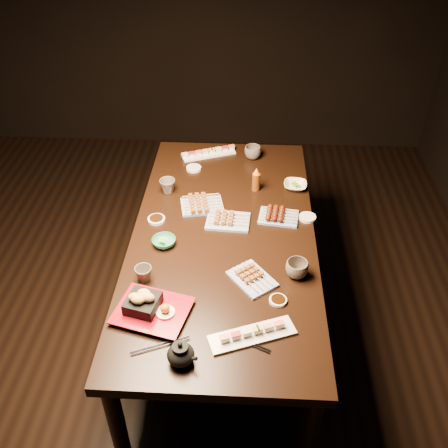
{
  "coord_description": "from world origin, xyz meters",
  "views": [
    {
      "loc": [
        0.41,
        -1.67,
        2.31
      ],
      "look_at": [
        0.31,
        0.28,
        0.77
      ],
      "focal_mm": 40.0,
      "sensor_mm": 36.0,
      "label": 1
    }
  ],
  "objects_px": {
    "dining_table": "(224,287)",
    "tempura_tray": "(152,305)",
    "sushi_platter_far": "(208,152)",
    "teacup_far_right": "(253,152)",
    "condiment_bottle": "(256,179)",
    "edamame_bowl_green": "(164,242)",
    "edamame_bowl_cream": "(295,186)",
    "teacup_far_left": "(168,186)",
    "sushi_platter_near": "(252,333)",
    "yakitori_plate_left": "(202,203)",
    "yakitori_plate_center": "(228,218)",
    "teacup_near_left": "(144,274)",
    "yakitori_plate_right": "(252,276)",
    "teacup_mid_right": "(297,269)",
    "teapot": "(181,353)"
  },
  "relations": [
    {
      "from": "teacup_near_left",
      "to": "teacup_mid_right",
      "type": "xyz_separation_m",
      "value": [
        0.67,
        0.06,
        0.0
      ]
    },
    {
      "from": "yakitori_plate_left",
      "to": "dining_table",
      "type": "bearing_deg",
      "value": -71.57
    },
    {
      "from": "yakitori_plate_right",
      "to": "teacup_far_right",
      "type": "xyz_separation_m",
      "value": [
        -0.01,
        1.05,
        0.01
      ]
    },
    {
      "from": "edamame_bowl_green",
      "to": "edamame_bowl_cream",
      "type": "relative_size",
      "value": 0.9
    },
    {
      "from": "tempura_tray",
      "to": "teacup_near_left",
      "type": "xyz_separation_m",
      "value": [
        -0.07,
        0.19,
        -0.02
      ]
    },
    {
      "from": "teacup_far_left",
      "to": "condiment_bottle",
      "type": "distance_m",
      "value": 0.49
    },
    {
      "from": "dining_table",
      "to": "edamame_bowl_cream",
      "type": "bearing_deg",
      "value": 58.28
    },
    {
      "from": "yakitori_plate_left",
      "to": "teacup_far_right",
      "type": "bearing_deg",
      "value": 51.35
    },
    {
      "from": "teapot",
      "to": "yakitori_plate_right",
      "type": "bearing_deg",
      "value": 82.76
    },
    {
      "from": "sushi_platter_far",
      "to": "teacup_far_right",
      "type": "height_order",
      "value": "teacup_far_right"
    },
    {
      "from": "dining_table",
      "to": "sushi_platter_far",
      "type": "xyz_separation_m",
      "value": [
        -0.13,
        0.76,
        0.39
      ]
    },
    {
      "from": "edamame_bowl_green",
      "to": "condiment_bottle",
      "type": "xyz_separation_m",
      "value": [
        0.44,
        0.49,
        0.05
      ]
    },
    {
      "from": "edamame_bowl_cream",
      "to": "tempura_tray",
      "type": "relative_size",
      "value": 0.43
    },
    {
      "from": "sushi_platter_near",
      "to": "sushi_platter_far",
      "type": "xyz_separation_m",
      "value": [
        -0.28,
        1.39,
        -0.0
      ]
    },
    {
      "from": "teacup_far_left",
      "to": "teacup_near_left",
      "type": "bearing_deg",
      "value": -90.79
    },
    {
      "from": "yakitori_plate_center",
      "to": "teacup_near_left",
      "type": "relative_size",
      "value": 2.83
    },
    {
      "from": "condiment_bottle",
      "to": "tempura_tray",
      "type": "bearing_deg",
      "value": -114.45
    },
    {
      "from": "yakitori_plate_left",
      "to": "teacup_far_left",
      "type": "relative_size",
      "value": 2.52
    },
    {
      "from": "edamame_bowl_green",
      "to": "sushi_platter_near",
      "type": "bearing_deg",
      "value": -51.17
    },
    {
      "from": "dining_table",
      "to": "yakitori_plate_center",
      "type": "relative_size",
      "value": 8.3
    },
    {
      "from": "yakitori_plate_right",
      "to": "teacup_near_left",
      "type": "distance_m",
      "value": 0.48
    },
    {
      "from": "edamame_bowl_cream",
      "to": "teacup_far_right",
      "type": "relative_size",
      "value": 1.28
    },
    {
      "from": "sushi_platter_near",
      "to": "dining_table",
      "type": "bearing_deg",
      "value": 82.15
    },
    {
      "from": "dining_table",
      "to": "teacup_far_left",
      "type": "relative_size",
      "value": 20.86
    },
    {
      "from": "teacup_far_left",
      "to": "teacup_far_right",
      "type": "distance_m",
      "value": 0.61
    },
    {
      "from": "sushi_platter_far",
      "to": "teacup_far_left",
      "type": "height_order",
      "value": "teacup_far_left"
    },
    {
      "from": "dining_table",
      "to": "condiment_bottle",
      "type": "xyz_separation_m",
      "value": [
        0.16,
        0.39,
        0.44
      ]
    },
    {
      "from": "dining_table",
      "to": "tempura_tray",
      "type": "height_order",
      "value": "tempura_tray"
    },
    {
      "from": "tempura_tray",
      "to": "condiment_bottle",
      "type": "bearing_deg",
      "value": 79.97
    },
    {
      "from": "yakitori_plate_center",
      "to": "condiment_bottle",
      "type": "xyz_separation_m",
      "value": [
        0.14,
        0.3,
        0.04
      ]
    },
    {
      "from": "sushi_platter_far",
      "to": "tempura_tray",
      "type": "bearing_deg",
      "value": 62.68
    },
    {
      "from": "teapot",
      "to": "tempura_tray",
      "type": "bearing_deg",
      "value": 145.88
    },
    {
      "from": "sushi_platter_near",
      "to": "edamame_bowl_cream",
      "type": "relative_size",
      "value": 2.74
    },
    {
      "from": "yakitori_plate_left",
      "to": "teacup_far_right",
      "type": "height_order",
      "value": "teacup_far_right"
    },
    {
      "from": "edamame_bowl_cream",
      "to": "tempura_tray",
      "type": "xyz_separation_m",
      "value": [
        -0.64,
        -0.96,
        0.04
      ]
    },
    {
      "from": "dining_table",
      "to": "tempura_tray",
      "type": "bearing_deg",
      "value": -106.07
    },
    {
      "from": "teacup_far_left",
      "to": "sushi_platter_far",
      "type": "bearing_deg",
      "value": 65.29
    },
    {
      "from": "teacup_mid_right",
      "to": "yakitori_plate_left",
      "type": "bearing_deg",
      "value": 133.25
    },
    {
      "from": "sushi_platter_near",
      "to": "teacup_far_left",
      "type": "xyz_separation_m",
      "value": [
        -0.47,
        0.97,
        0.02
      ]
    },
    {
      "from": "tempura_tray",
      "to": "edamame_bowl_green",
      "type": "bearing_deg",
      "value": 106.59
    },
    {
      "from": "teacup_far_left",
      "to": "teacup_far_right",
      "type": "relative_size",
      "value": 0.87
    },
    {
      "from": "yakitori_plate_center",
      "to": "teacup_far_left",
      "type": "xyz_separation_m",
      "value": [
        -0.34,
        0.25,
        0.01
      ]
    },
    {
      "from": "dining_table",
      "to": "sushi_platter_near",
      "type": "xyz_separation_m",
      "value": [
        0.15,
        -0.63,
        0.4
      ]
    },
    {
      "from": "yakitori_plate_center",
      "to": "tempura_tray",
      "type": "relative_size",
      "value": 0.74
    },
    {
      "from": "condiment_bottle",
      "to": "teacup_near_left",
      "type": "bearing_deg",
      "value": -123.79
    },
    {
      "from": "teacup_mid_right",
      "to": "teacup_near_left",
      "type": "bearing_deg",
      "value": -174.72
    },
    {
      "from": "sushi_platter_near",
      "to": "condiment_bottle",
      "type": "relative_size",
      "value": 2.5
    },
    {
      "from": "sushi_platter_near",
      "to": "edamame_bowl_cream",
      "type": "height_order",
      "value": "sushi_platter_near"
    },
    {
      "from": "tempura_tray",
      "to": "sushi_platter_far",
      "type": "bearing_deg",
      "value": 98.61
    },
    {
      "from": "yakitori_plate_center",
      "to": "sushi_platter_near",
      "type": "bearing_deg",
      "value": -76.16
    }
  ]
}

